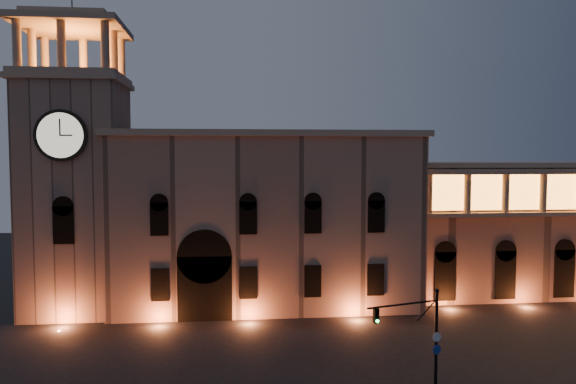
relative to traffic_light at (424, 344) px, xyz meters
The scene contains 4 objects.
government_building 26.56m from the traffic_light, 108.23° to the left, with size 30.80×12.80×17.60m.
clock_tower 36.75m from the traffic_light, 138.15° to the left, with size 9.80×9.80×32.40m.
colonnade_wing 37.42m from the traffic_light, 45.91° to the left, with size 40.60×11.50×14.50m.
traffic_light is the anchor object (origin of this frame).
Camera 1 is at (-5.65, -35.25, 15.16)m, focal length 35.00 mm.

